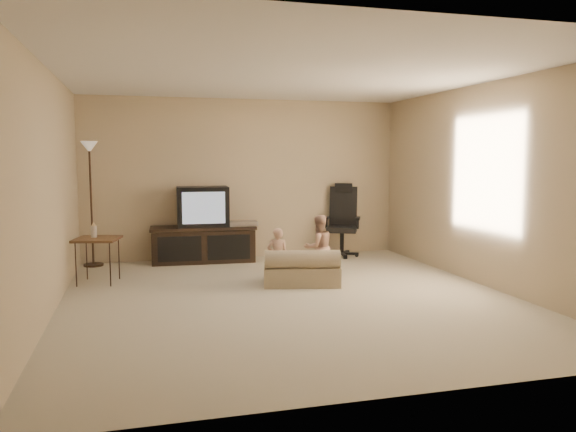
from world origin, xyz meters
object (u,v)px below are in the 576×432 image
tv_stand (204,231)px  floor_lamp (90,176)px  office_chair (342,230)px  toddler_left (278,257)px  side_table (97,239)px  toddler_right (319,248)px  child_sofa (302,270)px

tv_stand → floor_lamp: (-1.61, 0.06, 0.85)m
office_chair → toddler_left: bearing=-105.2°
side_table → office_chair: bearing=16.0°
office_chair → floor_lamp: size_ratio=0.64×
side_table → floor_lamp: 1.42m
office_chair → toddler_right: (-0.93, -1.61, 0.01)m
tv_stand → toddler_left: 1.99m
office_chair → floor_lamp: (-3.84, 0.13, 0.91)m
office_chair → side_table: 3.84m
tv_stand → toddler_right: (1.30, -1.69, -0.05)m
floor_lamp → toddler_left: 3.16m
office_chair → toddler_right: bearing=-94.8°
floor_lamp → toddler_right: (2.91, -1.74, -0.90)m
office_chair → side_table: office_chair is taller
tv_stand → toddler_left: size_ratio=2.24×
toddler_left → office_chair: bearing=-115.1°
tv_stand → child_sofa: size_ratio=1.58×
tv_stand → floor_lamp: size_ratio=0.89×
child_sofa → toddler_right: bearing=51.7°
office_chair → toddler_left: office_chair is taller
tv_stand → office_chair: size_ratio=1.39×
tv_stand → toddler_right: size_ratio=1.91×
toddler_right → toddler_left: bearing=7.6°
floor_lamp → toddler_left: bearing=-39.6°
child_sofa → toddler_right: size_ratio=1.21×
floor_lamp → toddler_right: floor_lamp is taller
toddler_left → child_sofa: bearing=-177.8°
office_chair → side_table: (-3.69, -1.06, 0.14)m
tv_stand → office_chair: office_chair is taller
toddler_left → toddler_right: toddler_right is taller
tv_stand → side_table: bearing=-139.6°
office_chair → child_sofa: office_chair is taller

